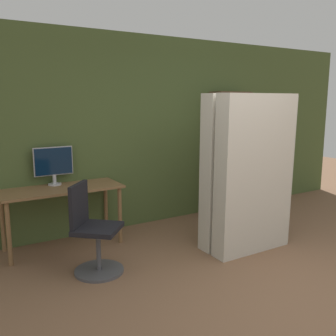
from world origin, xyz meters
TOP-DOWN VIEW (x-y plane):
  - ground_plane at (0.00, 0.00)m, footprint 16.00×16.00m
  - wall_back at (0.00, 2.73)m, footprint 8.00×0.06m
  - desk at (-1.37, 2.41)m, footprint 1.44×0.59m
  - monitor at (-1.39, 2.60)m, footprint 0.48×0.16m
  - office_chair at (-1.29, 1.55)m, footprint 0.62×0.62m
  - bookshelf at (1.32, 2.58)m, footprint 0.64×0.29m
  - mattress_near at (0.55, 1.10)m, footprint 1.05×0.26m
  - mattress_far at (0.55, 1.37)m, footprint 1.05×0.25m

SIDE VIEW (x-z plane):
  - ground_plane at x=0.00m, z-range 0.00..0.00m
  - office_chair at x=-1.29m, z-range -0.08..0.87m
  - desk at x=-1.37m, z-range 0.28..1.03m
  - mattress_far at x=0.55m, z-range 0.00..1.88m
  - mattress_near at x=0.55m, z-range 0.00..1.88m
  - bookshelf at x=1.32m, z-range 0.05..1.99m
  - monitor at x=-1.39m, z-range 0.79..1.27m
  - wall_back at x=0.00m, z-range 0.00..2.70m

